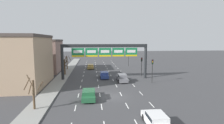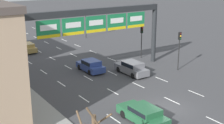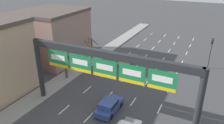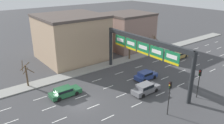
# 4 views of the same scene
# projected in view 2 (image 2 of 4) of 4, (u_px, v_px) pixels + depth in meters

# --- Properties ---
(ground_plane) EXTENTS (220.00, 220.00, 0.00)m
(ground_plane) POSITION_uv_depth(u_px,v_px,m) (166.00, 109.00, 27.42)
(ground_plane) COLOR #3D3D3F
(lane_dashes) EXTENTS (10.02, 67.00, 0.01)m
(lane_dashes) POSITION_uv_depth(u_px,v_px,m) (90.00, 70.00, 38.16)
(lane_dashes) COLOR white
(lane_dashes) RESTS_ON ground_plane
(sign_gantry) EXTENTS (18.69, 0.70, 7.63)m
(sign_gantry) POSITION_uv_depth(u_px,v_px,m) (95.00, 24.00, 35.40)
(sign_gantry) COLOR #232628
(sign_gantry) RESTS_ON ground_plane
(car_gold) EXTENTS (1.87, 4.43, 1.35)m
(car_gold) POSITION_uv_depth(u_px,v_px,m) (27.00, 47.00, 46.62)
(car_gold) COLOR #A88947
(car_gold) RESTS_ON ground_plane
(car_green) EXTENTS (1.90, 4.67, 1.38)m
(car_green) POSITION_uv_depth(u_px,v_px,m) (143.00, 114.00, 24.78)
(car_green) COLOR #235B38
(car_green) RESTS_ON ground_plane
(car_grey) EXTENTS (1.80, 4.70, 1.56)m
(car_grey) POSITION_uv_depth(u_px,v_px,m) (132.00, 67.00, 36.42)
(car_grey) COLOR slate
(car_grey) RESTS_ON ground_plane
(car_blue) EXTENTS (1.84, 4.15, 1.45)m
(car_blue) POSITION_uv_depth(u_px,v_px,m) (91.00, 65.00, 37.44)
(car_blue) COLOR navy
(car_blue) RESTS_ON ground_plane
(traffic_light_near_gantry) EXTENTS (0.30, 0.35, 4.40)m
(traffic_light_near_gantry) POSITION_uv_depth(u_px,v_px,m) (142.00, 36.00, 42.75)
(traffic_light_near_gantry) COLOR black
(traffic_light_near_gantry) RESTS_ON ground_plane
(traffic_light_mid_block) EXTENTS (0.30, 0.35, 5.06)m
(traffic_light_mid_block) POSITION_uv_depth(u_px,v_px,m) (86.00, 18.00, 55.51)
(traffic_light_mid_block) COLOR black
(traffic_light_mid_block) RESTS_ON ground_plane
(traffic_light_far_end) EXTENTS (0.30, 0.35, 4.69)m
(traffic_light_far_end) POSITION_uv_depth(u_px,v_px,m) (179.00, 43.00, 37.31)
(traffic_light_far_end) COLOR black
(traffic_light_far_end) RESTS_ON ground_plane
(tree_bare_closest) EXTENTS (1.42, 1.46, 4.57)m
(tree_bare_closest) POSITION_uv_depth(u_px,v_px,m) (0.00, 55.00, 35.63)
(tree_bare_closest) COLOR brown
(tree_bare_closest) RESTS_ON sidewalk_left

